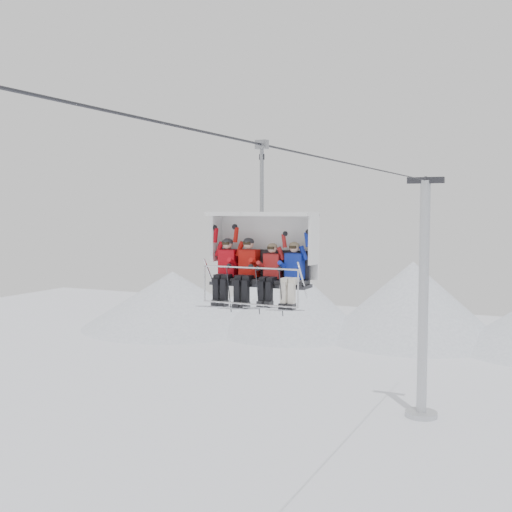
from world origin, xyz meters
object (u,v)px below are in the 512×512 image
at_px(chairlift_carrier, 264,248).
at_px(skier_center_left, 247,268).
at_px(skier_center_right, 271,271).
at_px(lift_tower_right, 423,316).
at_px(skier_far_left, 226,267).
at_px(skier_far_right, 293,271).

height_order(chairlift_carrier, skier_center_left, chairlift_carrier).
bearing_deg(skier_center_right, lift_tower_right, 90.86).
relative_size(chairlift_carrier, skier_center_right, 2.36).
bearing_deg(lift_tower_right, skier_center_left, -90.82).
distance_m(skier_far_left, skier_center_left, 0.59).
relative_size(lift_tower_right, skier_center_left, 7.46).
distance_m(lift_tower_right, skier_far_left, 22.31).
distance_m(lift_tower_right, skier_center_left, 22.29).
height_order(skier_center_left, skier_center_right, skier_center_left).
xyz_separation_m(skier_center_left, skier_far_right, (1.22, -0.01, -0.04)).
distance_m(lift_tower_right, skier_far_right, 22.31).
bearing_deg(skier_far_right, skier_far_left, 179.81).
distance_m(chairlift_carrier, skier_far_left, 1.07).
bearing_deg(skier_far_left, skier_center_left, 0.21).
height_order(chairlift_carrier, skier_center_right, chairlift_carrier).
bearing_deg(skier_center_left, skier_center_right, -1.18).
bearing_deg(skier_far_right, skier_center_left, 179.61).
height_order(skier_center_left, skier_far_right, skier_center_left).
distance_m(skier_center_right, skier_far_right, 0.58).
height_order(lift_tower_right, skier_far_right, lift_tower_right).
distance_m(lift_tower_right, skier_center_right, 22.29).
height_order(chairlift_carrier, skier_far_left, chairlift_carrier).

